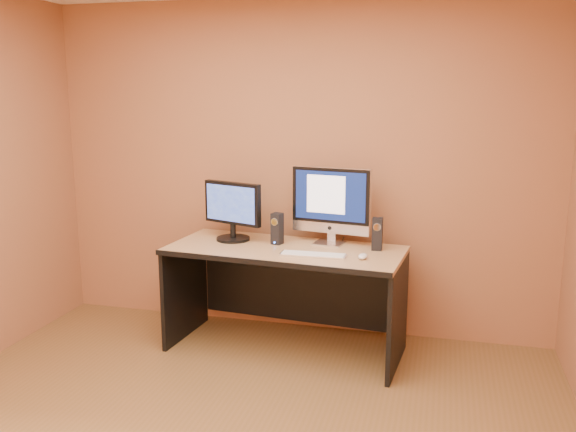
{
  "coord_description": "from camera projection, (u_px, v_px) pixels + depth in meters",
  "views": [
    {
      "loc": [
        1.13,
        -2.64,
        1.9
      ],
      "look_at": [
        0.09,
        1.39,
        1.04
      ],
      "focal_mm": 38.0,
      "sensor_mm": 36.0,
      "label": 1
    }
  ],
  "objects": [
    {
      "name": "walls",
      "position": [
        197.0,
        220.0,
        2.9
      ],
      "size": [
        4.0,
        4.0,
        2.6
      ],
      "primitive_type": null,
      "color": "#90573A",
      "rests_on": "ground"
    },
    {
      "name": "mouse",
      "position": [
        363.0,
        256.0,
        4.12
      ],
      "size": [
        0.07,
        0.11,
        0.04
      ],
      "primitive_type": "ellipsoid",
      "rotation": [
        0.0,
        0.0,
        -0.09
      ],
      "color": "silver",
      "rests_on": "desk"
    },
    {
      "name": "desk",
      "position": [
        285.0,
        300.0,
        4.49
      ],
      "size": [
        1.76,
        0.89,
        0.78
      ],
      "primitive_type": null,
      "rotation": [
        0.0,
        0.0,
        -0.09
      ],
      "color": "tan",
      "rests_on": "ground"
    },
    {
      "name": "second_monitor",
      "position": [
        233.0,
        211.0,
        4.6
      ],
      "size": [
        0.56,
        0.41,
        0.45
      ],
      "primitive_type": null,
      "rotation": [
        0.0,
        0.0,
        -0.33
      ],
      "color": "black",
      "rests_on": "desk"
    },
    {
      "name": "keyboard",
      "position": [
        313.0,
        255.0,
        4.2
      ],
      "size": [
        0.46,
        0.13,
        0.02
      ],
      "primitive_type": "cube",
      "rotation": [
        0.0,
        0.0,
        0.02
      ],
      "color": "silver",
      "rests_on": "desk"
    },
    {
      "name": "cable_a",
      "position": [
        342.0,
        241.0,
        4.61
      ],
      "size": [
        0.02,
        0.23,
        0.01
      ],
      "primitive_type": "cylinder",
      "rotation": [
        1.57,
        0.0,
        0.06
      ],
      "color": "black",
      "rests_on": "desk"
    },
    {
      "name": "speaker_left",
      "position": [
        277.0,
        229.0,
        4.5
      ],
      "size": [
        0.09,
        0.09,
        0.23
      ],
      "primitive_type": null,
      "rotation": [
        0.0,
        0.0,
        -0.25
      ],
      "color": "black",
      "rests_on": "desk"
    },
    {
      "name": "imac",
      "position": [
        330.0,
        205.0,
        4.47
      ],
      "size": [
        0.63,
        0.31,
        0.58
      ],
      "primitive_type": null,
      "rotation": [
        0.0,
        0.0,
        -0.16
      ],
      "color": "silver",
      "rests_on": "desk"
    },
    {
      "name": "speaker_right",
      "position": [
        377.0,
        234.0,
        4.34
      ],
      "size": [
        0.07,
        0.08,
        0.23
      ],
      "primitive_type": null,
      "rotation": [
        0.0,
        0.0,
        0.03
      ],
      "color": "black",
      "rests_on": "desk"
    },
    {
      "name": "cable_b",
      "position": [
        325.0,
        240.0,
        4.64
      ],
      "size": [
        0.13,
        0.15,
        0.01
      ],
      "primitive_type": "cylinder",
      "rotation": [
        1.57,
        0.0,
        -0.7
      ],
      "color": "black",
      "rests_on": "desk"
    }
  ]
}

